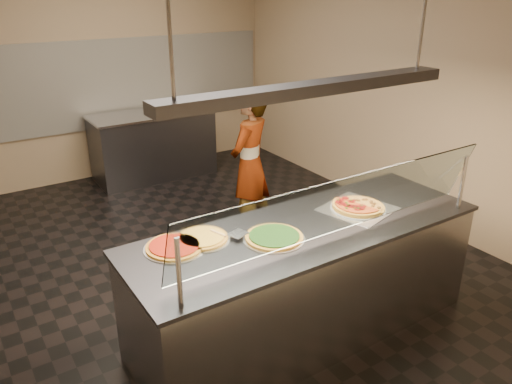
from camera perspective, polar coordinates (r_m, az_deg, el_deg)
ground at (r=5.13m, az=-5.46°, el=-7.83°), size 5.00×6.00×0.02m
wall_back at (r=7.31m, az=-17.36°, el=13.22°), size 5.00×0.02×3.00m
wall_right at (r=6.08m, az=15.80°, el=11.61°), size 0.02×6.00×3.00m
tile_band at (r=7.32m, az=-17.10°, el=11.65°), size 4.90×0.02×1.20m
serving_counter at (r=3.94m, az=5.66°, el=-9.98°), size 2.76×0.94×0.93m
sneeze_guard at (r=3.35m, az=9.78°, el=-1.61°), size 2.52×0.18×0.54m
perforated_tray at (r=4.05m, az=11.52°, el=-1.81°), size 0.61×0.61×0.01m
half_pizza_pepperoni at (r=3.98m, az=10.51°, el=-1.76°), size 0.30×0.45×0.05m
half_pizza_sausage at (r=4.11m, az=12.57°, el=-1.22°), size 0.30×0.45×0.04m
pizza_spinach at (r=3.52m, az=2.04°, el=-5.12°), size 0.44×0.44×0.03m
pizza_cheese at (r=3.53m, az=-6.22°, el=-5.19°), size 0.39×0.39×0.03m
pizza_tomato at (r=3.44m, az=-9.33°, el=-6.16°), size 0.42×0.42×0.03m
pizza_spatula at (r=3.54m, az=-3.43°, el=-4.70°), size 0.23×0.22×0.02m
prep_table at (r=7.27m, az=-11.64°, el=5.32°), size 1.69×0.74×0.93m
worker at (r=5.33m, az=-0.71°, el=3.20°), size 0.70×0.63×1.61m
heat_lamp_housing at (r=3.38m, az=6.64°, el=11.69°), size 2.30×0.18×0.08m
lamp_rod_left at (r=2.79m, az=-10.04°, el=20.47°), size 0.02×0.02×1.01m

